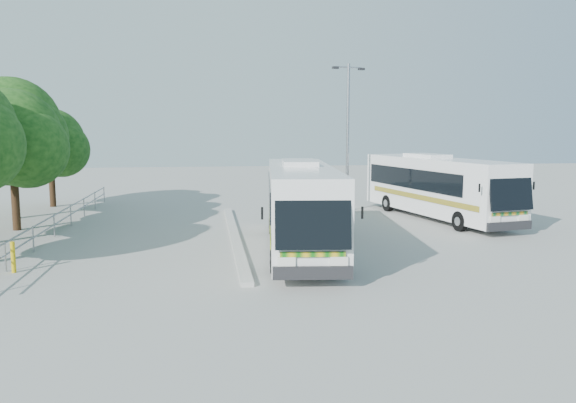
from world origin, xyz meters
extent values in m
plane|color=gray|center=(0.00, 0.00, 0.00)|extent=(100.00, 100.00, 0.00)
cube|color=#B2B2AD|center=(-2.30, 2.00, 0.07)|extent=(0.40, 16.00, 0.15)
cylinder|color=gray|center=(-10.00, 4.00, 0.95)|extent=(0.06, 22.00, 0.06)
cylinder|color=gray|center=(-10.00, 4.00, 0.55)|extent=(0.06, 22.00, 0.06)
cylinder|color=gray|center=(-10.00, 14.00, 0.50)|extent=(0.06, 0.06, 1.00)
cylinder|color=#382314|center=(-12.20, 5.10, 1.52)|extent=(0.36, 0.36, 3.04)
sphere|color=#10360E|center=(-12.20, 5.10, 4.28)|extent=(4.42, 4.42, 4.42)
sphere|color=#10360E|center=(-11.37, 4.55, 3.80)|extent=(3.59, 3.59, 3.59)
sphere|color=#10360E|center=(-12.89, 5.79, 4.83)|extent=(3.31, 3.31, 3.31)
cylinder|color=#382314|center=(-13.40, 8.80, 1.72)|extent=(0.36, 0.36, 3.43)
sphere|color=#10360E|center=(-13.40, 8.80, 4.84)|extent=(4.99, 4.99, 4.99)
sphere|color=#10360E|center=(-12.46, 8.18, 4.29)|extent=(4.06, 4.06, 4.06)
cylinder|color=#382314|center=(-12.70, 13.30, 1.39)|extent=(0.36, 0.36, 2.77)
sphere|color=#10360E|center=(-12.70, 13.30, 3.91)|extent=(4.03, 4.03, 4.03)
sphere|color=#10360E|center=(-11.94, 12.80, 3.46)|extent=(3.28, 3.28, 3.28)
sphere|color=#10360E|center=(-13.33, 13.93, 4.41)|extent=(3.02, 3.02, 3.02)
cube|color=silver|center=(0.15, -0.88, 1.78)|extent=(3.55, 11.56, 2.89)
cube|color=black|center=(-0.45, -6.56, 2.13)|extent=(2.21, 0.66, 1.84)
cube|color=black|center=(-0.99, -0.18, 2.13)|extent=(1.00, 9.06, 1.04)
cube|color=black|center=(1.40, -0.44, 2.13)|extent=(1.00, 9.06, 1.04)
cube|color=#0E6412|center=(-1.09, -1.03, 1.23)|extent=(1.06, 9.81, 0.27)
cylinder|color=black|center=(-1.31, -4.44, 0.47)|extent=(0.38, 0.97, 0.95)
cylinder|color=black|center=(0.82, -4.67, 0.47)|extent=(0.38, 0.97, 0.95)
cylinder|color=black|center=(-0.58, 2.44, 0.47)|extent=(0.38, 0.97, 0.95)
cylinder|color=black|center=(1.55, 2.22, 0.47)|extent=(0.38, 0.97, 0.95)
cube|color=silver|center=(8.38, 5.63, 1.74)|extent=(4.31, 11.40, 2.84)
cube|color=black|center=(9.40, 0.11, 2.09)|extent=(2.18, 0.81, 1.81)
cube|color=black|center=(7.12, 5.96, 2.09)|extent=(1.66, 8.79, 1.02)
cube|color=black|center=(9.45, 6.39, 2.09)|extent=(1.66, 8.79, 1.02)
cube|color=#0C5A26|center=(7.27, 5.14, 1.21)|extent=(1.78, 9.52, 0.26)
cylinder|color=black|center=(8.01, 1.87, 0.47)|extent=(0.44, 0.97, 0.93)
cylinder|color=black|center=(10.08, 2.25, 0.47)|extent=(0.44, 0.97, 0.93)
cylinder|color=black|center=(6.78, 8.55, 0.47)|extent=(0.44, 0.97, 0.93)
cylinder|color=black|center=(8.85, 8.93, 0.47)|extent=(0.44, 0.97, 0.93)
cylinder|color=#95979D|center=(4.46, 8.91, 4.13)|extent=(0.20, 0.20, 8.27)
cylinder|color=#95979D|center=(4.46, 8.91, 8.06)|extent=(1.61, 0.53, 0.08)
cube|color=black|center=(3.66, 8.69, 8.01)|extent=(0.40, 0.28, 0.12)
cube|color=black|center=(5.25, 9.14, 8.01)|extent=(0.40, 0.28, 0.12)
cylinder|color=#C3A30B|center=(-9.70, -3.17, 0.51)|extent=(0.16, 0.16, 1.02)
camera|label=1|loc=(-3.42, -22.07, 4.60)|focal=35.00mm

